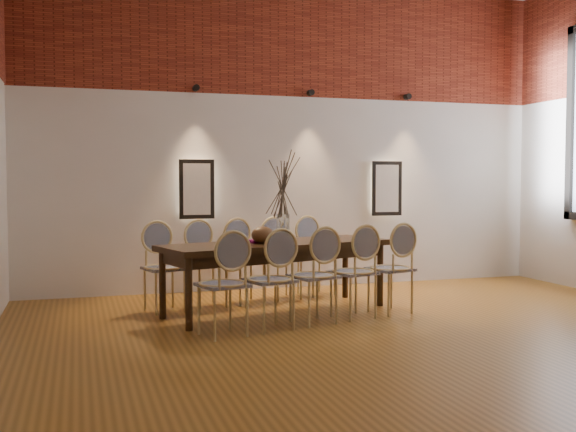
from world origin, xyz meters
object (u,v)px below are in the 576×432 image
object	(u,v)px
dining_table	(277,277)
chair_near_a	(223,284)
chair_near_e	(390,269)
chair_far_b	(207,265)
chair_far_d	(282,259)
chair_near_d	(353,272)
book	(260,241)
chair_near_b	(270,280)
chair_far_c	(246,262)
bowl	(263,235)
chair_far_a	(164,268)
chair_far_e	(316,257)
chair_near_c	(313,276)
vase	(283,228)

from	to	relation	value
dining_table	chair_near_a	xyz separation A→B (m)	(-0.78, -0.92, 0.09)
dining_table	chair_near_e	xyz separation A→B (m)	(1.14, -0.39, 0.09)
chair_far_b	chair_far_d	distance (m)	1.00
chair_near_d	chair_near_e	bearing A→B (deg)	-0.00
book	chair_near_e	bearing A→B (deg)	-18.57
chair_near_a	chair_far_d	bearing A→B (deg)	42.30
chair_near_b	chair_far_c	bearing A→B (deg)	69.88
book	chair_far_c	bearing A→B (deg)	90.67
chair_far_b	chair_far_d	xyz separation A→B (m)	(0.96, 0.26, 0.00)
chair_far_d	book	xyz separation A→B (m)	(-0.47, -0.74, 0.30)
chair_near_d	chair_far_c	distance (m)	1.45
dining_table	chair_near_a	world-z (taller)	chair_near_a
chair_near_d	chair_far_d	distance (m)	1.36
chair_far_c	bowl	world-z (taller)	chair_far_c
chair_far_b	chair_near_b	bearing A→B (deg)	90.00
dining_table	chair_far_a	size ratio (longest dim) A/B	2.65
chair_near_d	chair_far_e	bearing A→B (deg)	69.88
chair_near_c	chair_near_e	world-z (taller)	same
chair_near_b	vase	distance (m)	0.99
chair_near_c	chair_near_d	size ratio (longest dim) A/B	1.00
chair_near_b	chair_far_b	world-z (taller)	same
chair_far_c	chair_near_a	bearing A→B (deg)	53.77
dining_table	chair_near_c	xyz separation A→B (m)	(0.18, -0.66, 0.09)
chair_far_e	chair_far_a	bearing A→B (deg)	0.00
chair_near_e	chair_far_d	bearing A→B (deg)	110.12
chair_far_e	book	xyz separation A→B (m)	(-0.96, -0.87, 0.30)
chair_near_a	chair_far_e	distance (m)	2.42
chair_far_d	chair_near_e	bearing A→B (deg)	110.12
chair_far_b	chair_far_e	bearing A→B (deg)	-180.00
dining_table	bowl	bearing A→B (deg)	-166.12
chair_near_c	chair_far_d	world-z (taller)	same
chair_near_a	chair_far_a	world-z (taller)	same
chair_near_b	chair_far_c	size ratio (longest dim) A/B	1.00
chair_far_e	chair_near_c	bearing A→B (deg)	53.77
chair_near_d	chair_far_e	size ratio (longest dim) A/B	1.00
chair_near_b	chair_far_a	distance (m)	1.45
chair_near_e	chair_far_a	distance (m)	2.42
chair_near_e	chair_near_a	bearing A→B (deg)	180.00
dining_table	chair_near_d	world-z (taller)	chair_near_d
chair_far_d	chair_far_e	bearing A→B (deg)	-180.00
book	chair_far_a	bearing A→B (deg)	160.49
dining_table	chair_far_e	bearing A→B (deg)	34.31
chair_near_b	chair_near_e	xyz separation A→B (m)	(1.44, 0.40, 0.00)
chair_far_c	vase	distance (m)	0.81
chair_near_b	chair_far_b	size ratio (longest dim) A/B	1.00
chair_far_d	bowl	xyz separation A→B (m)	(-0.48, -0.89, 0.37)
chair_near_b	chair_far_c	world-z (taller)	same
chair_near_c	chair_far_b	size ratio (longest dim) A/B	1.00
chair_near_c	vase	bearing A→B (deg)	83.47
chair_far_c	chair_near_d	bearing A→B (deg)	110.12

